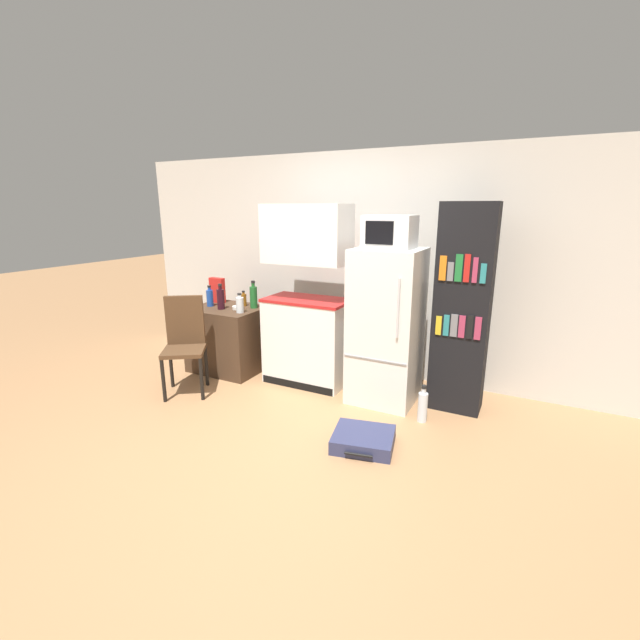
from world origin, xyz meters
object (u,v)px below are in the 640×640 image
object	(u,v)px
chair	(185,337)
water_bottle_front	(423,406)
bottle_clear_short	(240,304)
bowl	(238,308)
bottle_amber_beer	(244,300)
cereal_box	(217,290)
bookshelf	(462,310)
bottle_green_tall	(254,297)
suitcase_large_flat	(363,440)
kitchen_hutch	(307,305)
bottle_blue_soda	(210,297)
side_table	(229,338)
refrigerator	(386,327)
microwave	(390,232)
bottle_wine_dark	(221,299)

from	to	relation	value
chair	water_bottle_front	size ratio (longest dim) A/B	2.87
bottle_clear_short	bowl	bearing A→B (deg)	135.39
bottle_amber_beer	cereal_box	bearing A→B (deg)	179.11
bookshelf	water_bottle_front	world-z (taller)	bookshelf
bottle_green_tall	suitcase_large_flat	world-z (taller)	bottle_green_tall
bottle_green_tall	chair	xyz separation A→B (m)	(-0.29, -0.81, -0.30)
bottle_green_tall	suitcase_large_flat	bearing A→B (deg)	-29.82
kitchen_hutch	bowl	xyz separation A→B (m)	(-0.84, -0.10, -0.10)
bottle_clear_short	suitcase_large_flat	size ratio (longest dim) A/B	0.39
kitchen_hutch	bottle_blue_soda	bearing A→B (deg)	-174.21
side_table	kitchen_hutch	xyz separation A→B (m)	(1.00, 0.09, 0.49)
cereal_box	suitcase_large_flat	bearing A→B (deg)	-24.29
bowl	suitcase_large_flat	bearing A→B (deg)	-24.91
side_table	refrigerator	xyz separation A→B (m)	(1.89, 0.04, 0.38)
bookshelf	bottle_green_tall	world-z (taller)	bookshelf
bookshelf	bottle_blue_soda	world-z (taller)	bookshelf
kitchen_hutch	bottle_green_tall	world-z (taller)	kitchen_hutch
microwave	bowl	size ratio (longest dim) A/B	3.45
bottle_green_tall	bottle_clear_short	size ratio (longest dim) A/B	1.46
side_table	microwave	bearing A→B (deg)	1.11
microwave	water_bottle_front	world-z (taller)	microwave
water_bottle_front	bottle_amber_beer	bearing A→B (deg)	169.63
side_table	microwave	size ratio (longest dim) A/B	1.82
microwave	bowl	xyz separation A→B (m)	(-1.73, -0.05, -0.88)
chair	suitcase_large_flat	size ratio (longest dim) A/B	1.79
refrigerator	bottle_green_tall	bearing A→B (deg)	176.99
chair	suitcase_large_flat	xyz separation A→B (m)	(2.05, -0.20, -0.52)
cereal_box	suitcase_large_flat	world-z (taller)	cereal_box
side_table	bottle_blue_soda	xyz separation A→B (m)	(-0.22, -0.04, 0.48)
kitchen_hutch	refrigerator	distance (m)	0.90
bottle_wine_dark	cereal_box	xyz separation A→B (m)	(-0.26, 0.25, 0.03)
bottle_wine_dark	side_table	bearing A→B (deg)	84.35
bottle_amber_beer	suitcase_large_flat	distance (m)	2.31
bowl	suitcase_large_flat	size ratio (longest dim) A/B	0.23
bowl	water_bottle_front	world-z (taller)	bowl
cereal_box	chair	bearing A→B (deg)	-72.74
kitchen_hutch	bottle_blue_soda	world-z (taller)	kitchen_hutch
microwave	bottle_clear_short	xyz separation A→B (m)	(-1.61, -0.17, -0.81)
kitchen_hutch	bottle_clear_short	size ratio (longest dim) A/B	8.80
bottle_clear_short	suitcase_large_flat	distance (m)	2.07
chair	refrigerator	bearing A→B (deg)	-13.38
cereal_box	bottle_amber_beer	bearing A→B (deg)	-0.89
bottle_green_tall	water_bottle_front	bearing A→B (deg)	-10.36
kitchen_hutch	cereal_box	bearing A→B (deg)	176.79
cereal_box	chair	distance (m)	0.94
bottle_wine_dark	suitcase_large_flat	size ratio (longest dim) A/B	0.52
bottle_blue_soda	cereal_box	world-z (taller)	cereal_box
bottle_blue_soda	chair	size ratio (longest dim) A/B	0.25
kitchen_hutch	bottle_amber_beer	distance (m)	0.88
side_table	water_bottle_front	world-z (taller)	side_table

